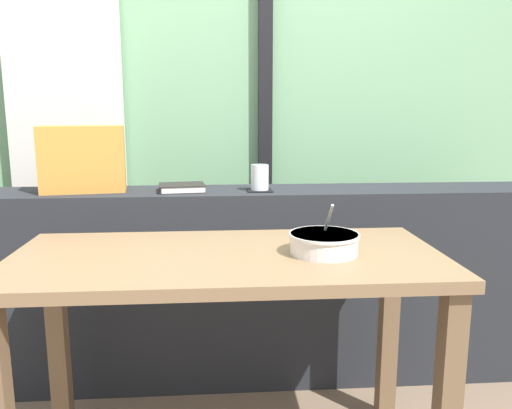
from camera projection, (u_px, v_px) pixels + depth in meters
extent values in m
cube|color=#7AAD7F|center=(223.00, 58.00, 2.64)|extent=(4.80, 0.08, 2.80)
cube|color=silver|center=(64.00, 87.00, 2.51)|extent=(0.56, 0.06, 2.50)
cube|color=black|center=(265.00, 77.00, 2.61)|extent=(0.07, 0.05, 2.60)
cube|color=#23262B|center=(227.00, 286.00, 2.15)|extent=(2.80, 0.30, 0.82)
cube|color=brown|center=(447.00, 409.00, 1.38)|extent=(0.06, 0.06, 0.69)
cube|color=brown|center=(58.00, 343.00, 1.77)|extent=(0.06, 0.06, 0.69)
cube|color=brown|center=(388.00, 332.00, 1.85)|extent=(0.06, 0.06, 0.69)
cube|color=#846647|center=(227.00, 259.00, 1.51)|extent=(1.27, 0.58, 0.03)
cube|color=black|center=(260.00, 190.00, 2.05)|extent=(0.10, 0.10, 0.00)
cylinder|color=white|center=(260.00, 177.00, 2.04)|extent=(0.07, 0.07, 0.10)
cylinder|color=gold|center=(260.00, 180.00, 2.04)|extent=(0.06, 0.06, 0.07)
cube|color=black|center=(182.00, 191.00, 2.04)|extent=(0.19, 0.16, 0.00)
cube|color=silver|center=(182.00, 188.00, 2.04)|extent=(0.19, 0.16, 0.02)
cube|color=black|center=(182.00, 184.00, 2.04)|extent=(0.19, 0.16, 0.00)
cube|color=black|center=(160.00, 188.00, 2.02)|extent=(0.02, 0.14, 0.03)
cube|color=#D18938|center=(83.00, 159.00, 2.01)|extent=(0.34, 0.18, 0.26)
cylinder|color=silver|center=(324.00, 243.00, 1.50)|extent=(0.20, 0.20, 0.06)
cylinder|color=silver|center=(324.00, 235.00, 1.49)|extent=(0.21, 0.21, 0.01)
cylinder|color=#9E5B33|center=(324.00, 246.00, 1.50)|extent=(0.17, 0.17, 0.04)
cylinder|color=silver|center=(327.00, 225.00, 1.52)|extent=(0.02, 0.11, 0.14)
ellipsoid|color=silver|center=(325.00, 238.00, 1.55)|extent=(0.03, 0.05, 0.01)
cube|color=silver|center=(309.00, 234.00, 1.73)|extent=(0.08, 0.16, 0.01)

